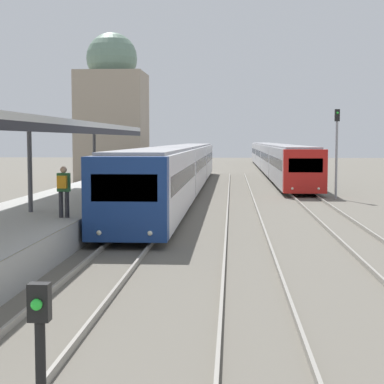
{
  "coord_description": "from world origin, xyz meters",
  "views": [
    {
      "loc": [
        3.33,
        -2.58,
        3.48
      ],
      "look_at": [
        1.92,
        20.02,
        1.62
      ],
      "focal_mm": 60.0,
      "sensor_mm": 36.0,
      "label": 1
    }
  ],
  "objects": [
    {
      "name": "signal_post_near",
      "position": [
        1.55,
        3.17,
        1.31
      ],
      "size": [
        0.2,
        0.21,
        2.15
      ],
      "color": "black",
      "rests_on": "ground_plane"
    },
    {
      "name": "distant_domed_building",
      "position": [
        -6.65,
        50.69,
        5.74
      ],
      "size": [
        5.48,
        5.48,
        12.28
      ],
      "color": "gray",
      "rests_on": "ground_plane"
    },
    {
      "name": "train_far",
      "position": [
        7.69,
        66.04,
        1.67
      ],
      "size": [
        2.6,
        60.78,
        3.01
      ],
      "color": "red",
      "rests_on": "ground_plane"
    },
    {
      "name": "signal_mast_far",
      "position": [
        9.43,
        35.32,
        3.27
      ],
      "size": [
        0.28,
        0.29,
        5.23
      ],
      "color": "gray",
      "rests_on": "ground_plane"
    },
    {
      "name": "platform_canopy",
      "position": [
        -3.65,
        19.33,
        3.99
      ],
      "size": [
        4.0,
        26.3,
        3.17
      ],
      "color": "beige",
      "rests_on": "station_platform"
    },
    {
      "name": "person_on_platform",
      "position": [
        -2.1,
        17.75,
        1.93
      ],
      "size": [
        0.4,
        0.4,
        1.66
      ],
      "color": "#2D2D33",
      "rests_on": "station_platform"
    },
    {
      "name": "train_near",
      "position": [
        0.0,
        40.03,
        1.7
      ],
      "size": [
        2.69,
        45.95,
        3.06
      ],
      "color": "navy",
      "rests_on": "ground_plane"
    }
  ]
}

